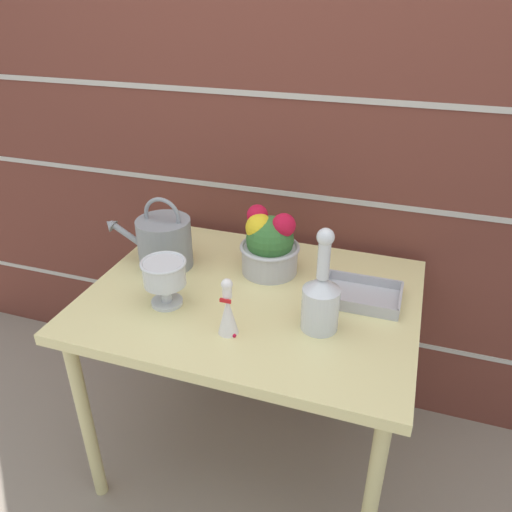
# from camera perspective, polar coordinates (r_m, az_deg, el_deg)

# --- Properties ---
(ground_plane) EXTENTS (12.00, 12.00, 0.00)m
(ground_plane) POSITION_cam_1_polar(r_m,az_deg,el_deg) (2.12, -0.37, -21.36)
(ground_plane) COLOR gray
(brick_wall) EXTENTS (3.60, 0.08, 2.20)m
(brick_wall) POSITION_cam_1_polar(r_m,az_deg,el_deg) (1.89, 4.37, 12.61)
(brick_wall) COLOR brown
(brick_wall) RESTS_ON ground_plane
(patio_table) EXTENTS (1.05, 0.80, 0.74)m
(patio_table) POSITION_cam_1_polar(r_m,az_deg,el_deg) (1.66, -0.44, -6.53)
(patio_table) COLOR beige
(patio_table) RESTS_ON ground_plane
(watering_can) EXTENTS (0.33, 0.19, 0.26)m
(watering_can) POSITION_cam_1_polar(r_m,az_deg,el_deg) (1.77, -10.50, 1.62)
(watering_can) COLOR gray
(watering_can) RESTS_ON patio_table
(crystal_pedestal_bowl) EXTENTS (0.14, 0.14, 0.15)m
(crystal_pedestal_bowl) POSITION_cam_1_polar(r_m,az_deg,el_deg) (1.54, -10.42, -2.22)
(crystal_pedestal_bowl) COLOR silver
(crystal_pedestal_bowl) RESTS_ON patio_table
(flower_planter) EXTENTS (0.21, 0.21, 0.23)m
(flower_planter) POSITION_cam_1_polar(r_m,az_deg,el_deg) (1.69, 1.51, 1.37)
(flower_planter) COLOR #BCBCC1
(flower_planter) RESTS_ON patio_table
(glass_decanter) EXTENTS (0.11, 0.11, 0.32)m
(glass_decanter) POSITION_cam_1_polar(r_m,az_deg,el_deg) (1.43, 7.44, -4.72)
(glass_decanter) COLOR silver
(glass_decanter) RESTS_ON patio_table
(figurine_vase) EXTENTS (0.06, 0.06, 0.18)m
(figurine_vase) POSITION_cam_1_polar(r_m,az_deg,el_deg) (1.41, -3.35, -6.31)
(figurine_vase) COLOR white
(figurine_vase) RESTS_ON patio_table
(wire_tray) EXTENTS (0.25, 0.18, 0.04)m
(wire_tray) POSITION_cam_1_polar(r_m,az_deg,el_deg) (1.62, 11.90, -4.53)
(wire_tray) COLOR #B7B7BC
(wire_tray) RESTS_ON patio_table
(fallen_petal) EXTENTS (0.01, 0.01, 0.01)m
(fallen_petal) POSITION_cam_1_polar(r_m,az_deg,el_deg) (1.44, -2.51, -9.08)
(fallen_petal) COLOR red
(fallen_petal) RESTS_ON patio_table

